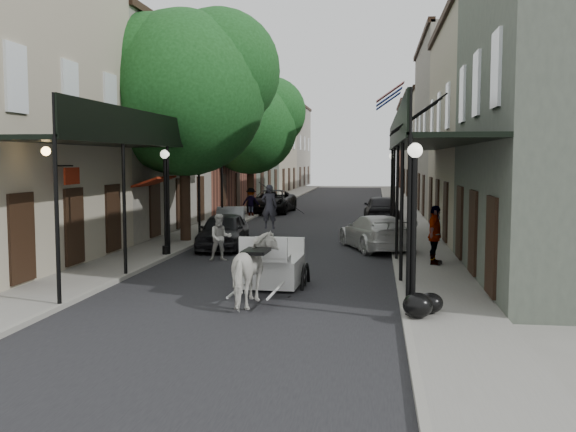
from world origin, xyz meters
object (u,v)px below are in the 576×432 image
(car_left_far, at_px, (272,201))
(tree_near, at_px, (194,87))
(lamppost_right_far, at_px, (392,187))
(car_right_near, at_px, (375,232))
(car_right_far, at_px, (382,209))
(pedestrian_sidewalk_left, at_px, (251,202))
(car_left_near, at_px, (223,231))
(horse, at_px, (255,270))
(carriage, at_px, (276,245))
(lamppost_right_near, at_px, (414,227))
(pedestrian_walking, at_px, (220,238))
(pedestrian_sidewalk_right, at_px, (435,235))
(car_left_mid, at_px, (230,220))
(lamppost_left, at_px, (166,200))
(tree_far, at_px, (256,122))

(car_left_far, bearing_deg, tree_near, -90.36)
(lamppost_right_far, relative_size, car_left_far, 0.68)
(car_right_near, bearing_deg, car_right_far, -109.96)
(pedestrian_sidewalk_left, bearing_deg, car_left_near, 96.10)
(car_left_near, xyz_separation_m, car_right_far, (6.20, 11.34, 0.08))
(horse, height_order, carriage, carriage)
(tree_near, xyz_separation_m, lamppost_right_near, (8.30, -12.18, -4.44))
(pedestrian_walking, bearing_deg, car_left_far, 73.10)
(carriage, height_order, pedestrian_walking, carriage)
(lamppost_right_near, relative_size, lamppost_right_far, 1.00)
(pedestrian_sidewalk_left, distance_m, car_right_near, 15.14)
(pedestrian_sidewalk_left, bearing_deg, tree_near, 89.47)
(lamppost_right_far, distance_m, pedestrian_walking, 13.95)
(pedestrian_sidewalk_left, xyz_separation_m, car_right_near, (7.48, -13.16, -0.27))
(lamppost_right_near, height_order, pedestrian_sidewalk_left, lamppost_right_near)
(pedestrian_sidewalk_right, height_order, car_left_mid, pedestrian_sidewalk_right)
(lamppost_right_near, height_order, lamppost_left, same)
(pedestrian_sidewalk_left, relative_size, car_left_mid, 0.45)
(lamppost_right_near, bearing_deg, pedestrian_sidewalk_left, 108.96)
(tree_far, bearing_deg, lamppost_right_far, -36.51)
(carriage, bearing_deg, tree_near, 121.17)
(horse, xyz_separation_m, pedestrian_walking, (-2.46, 6.52, -0.04))
(carriage, bearing_deg, horse, -90.00)
(pedestrian_walking, distance_m, car_left_mid, 8.63)
(lamppost_right_far, height_order, pedestrian_sidewalk_left, lamppost_right_far)
(car_left_far, bearing_deg, car_right_near, -65.54)
(tree_far, relative_size, car_left_far, 1.58)
(pedestrian_sidewalk_left, bearing_deg, carriage, 102.50)
(car_left_mid, bearing_deg, horse, -84.68)
(car_left_far, bearing_deg, lamppost_right_far, -42.77)
(lamppost_left, relative_size, carriage, 1.30)
(tree_near, height_order, horse, tree_near)
(pedestrian_sidewalk_right, xyz_separation_m, car_left_far, (-8.65, 20.61, -0.31))
(car_left_mid, height_order, car_right_far, car_right_far)
(lamppost_right_far, xyz_separation_m, pedestrian_sidewalk_right, (1.08, -13.01, -0.98))
(pedestrian_sidewalk_left, bearing_deg, lamppost_right_near, 108.41)
(pedestrian_sidewalk_left, relative_size, car_right_near, 0.36)
(pedestrian_sidewalk_right, bearing_deg, car_right_near, 41.07)
(pedestrian_walking, bearing_deg, lamppost_right_near, -72.03)
(lamppost_left, xyz_separation_m, pedestrian_walking, (2.10, -0.48, -1.24))
(pedestrian_sidewalk_left, bearing_deg, car_right_near, 119.05)
(lamppost_right_far, bearing_deg, pedestrian_walking, -116.04)
(lamppost_left, bearing_deg, car_right_near, 22.13)
(lamppost_right_near, height_order, car_left_far, lamppost_right_near)
(tree_far, bearing_deg, pedestrian_walking, -83.14)
(tree_near, distance_m, tree_far, 14.02)
(horse, xyz_separation_m, car_right_near, (2.82, 10.00, -0.17))
(lamppost_left, distance_m, car_left_far, 19.65)
(lamppost_right_far, bearing_deg, tree_near, -136.69)
(tree_far, bearing_deg, pedestrian_sidewalk_right, -63.85)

